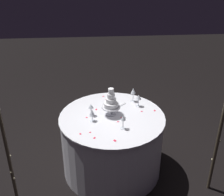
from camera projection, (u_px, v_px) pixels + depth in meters
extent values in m
plane|color=black|center=(112.00, 168.00, 3.69)|extent=(12.00, 12.00, 0.00)
sphere|color=#F9EAB2|center=(11.00, 172.00, 3.04)|extent=(0.02, 0.02, 0.02)
sphere|color=#F9EAB2|center=(212.00, 159.00, 3.21)|extent=(0.02, 0.02, 0.02)
sphere|color=#F9EAB2|center=(1.00, 120.00, 2.78)|extent=(0.02, 0.02, 0.02)
sphere|color=#F9EAB2|center=(14.00, 178.00, 3.08)|extent=(0.02, 0.02, 0.02)
sphere|color=#F9EAB2|center=(10.00, 156.00, 2.98)|extent=(0.02, 0.02, 0.02)
sphere|color=#F9EAB2|center=(220.00, 141.00, 3.07)|extent=(0.02, 0.02, 0.02)
cylinder|color=white|center=(112.00, 144.00, 3.51)|extent=(1.20, 1.20, 0.75)
cylinder|color=white|center=(112.00, 117.00, 3.33)|extent=(1.23, 1.23, 0.02)
cylinder|color=silver|center=(111.00, 114.00, 3.37)|extent=(0.11, 0.11, 0.01)
cylinder|color=silver|center=(111.00, 111.00, 3.34)|extent=(0.02, 0.02, 0.09)
cylinder|color=silver|center=(111.00, 107.00, 3.32)|extent=(0.22, 0.22, 0.01)
cylinder|color=white|center=(111.00, 104.00, 3.31)|extent=(0.17, 0.17, 0.05)
cylinder|color=white|center=(111.00, 100.00, 3.28)|extent=(0.12, 0.12, 0.05)
cylinder|color=white|center=(111.00, 96.00, 3.26)|extent=(0.09, 0.09, 0.06)
cylinder|color=white|center=(111.00, 91.00, 3.23)|extent=(0.06, 0.06, 0.06)
cylinder|color=silver|center=(138.00, 106.00, 3.55)|extent=(0.06, 0.06, 0.00)
cylinder|color=silver|center=(138.00, 102.00, 3.52)|extent=(0.01, 0.01, 0.09)
cone|color=silver|center=(139.00, 97.00, 3.49)|extent=(0.06, 0.06, 0.06)
cylinder|color=silver|center=(91.00, 115.00, 3.35)|extent=(0.06, 0.06, 0.00)
cylinder|color=silver|center=(91.00, 111.00, 3.33)|extent=(0.01, 0.01, 0.09)
cone|color=silver|center=(91.00, 106.00, 3.30)|extent=(0.06, 0.06, 0.05)
cylinder|color=silver|center=(92.00, 121.00, 3.25)|extent=(0.06, 0.06, 0.00)
cylinder|color=silver|center=(92.00, 118.00, 3.23)|extent=(0.01, 0.01, 0.08)
cone|color=silver|center=(92.00, 112.00, 3.20)|extent=(0.06, 0.06, 0.07)
cylinder|color=silver|center=(133.00, 101.00, 3.66)|extent=(0.06, 0.06, 0.00)
cylinder|color=silver|center=(133.00, 97.00, 3.63)|extent=(0.01, 0.01, 0.10)
cone|color=silver|center=(133.00, 91.00, 3.59)|extent=(0.06, 0.06, 0.07)
cylinder|color=silver|center=(123.00, 128.00, 3.11)|extent=(0.06, 0.06, 0.00)
cylinder|color=silver|center=(123.00, 124.00, 3.09)|extent=(0.01, 0.01, 0.10)
cone|color=silver|center=(123.00, 118.00, 3.05)|extent=(0.06, 0.06, 0.05)
cube|color=silver|center=(119.00, 106.00, 3.54)|extent=(0.18, 0.17, 0.01)
cube|color=white|center=(112.00, 110.00, 3.45)|extent=(0.08, 0.08, 0.01)
ellipsoid|color=#E02D47|center=(155.00, 111.00, 3.45)|extent=(0.03, 0.04, 0.00)
ellipsoid|color=#E02D47|center=(107.00, 99.00, 3.69)|extent=(0.04, 0.04, 0.00)
ellipsoid|color=#E02D47|center=(80.00, 134.00, 3.02)|extent=(0.03, 0.03, 0.00)
ellipsoid|color=#E02D47|center=(122.00, 118.00, 3.30)|extent=(0.03, 0.02, 0.00)
ellipsoid|color=#E02D47|center=(94.00, 138.00, 2.96)|extent=(0.03, 0.04, 0.00)
ellipsoid|color=#E02D47|center=(87.00, 118.00, 3.30)|extent=(0.04, 0.03, 0.00)
ellipsoid|color=#E02D47|center=(90.00, 132.00, 3.04)|extent=(0.03, 0.02, 0.00)
ellipsoid|color=#E02D47|center=(103.00, 96.00, 3.77)|extent=(0.03, 0.03, 0.00)
ellipsoid|color=#E02D47|center=(118.00, 122.00, 3.23)|extent=(0.03, 0.03, 0.00)
ellipsoid|color=#E02D47|center=(142.00, 111.00, 3.43)|extent=(0.03, 0.02, 0.00)
ellipsoid|color=#E02D47|center=(115.00, 141.00, 2.92)|extent=(0.04, 0.05, 0.00)
ellipsoid|color=#E02D47|center=(96.00, 109.00, 3.47)|extent=(0.03, 0.04, 0.00)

